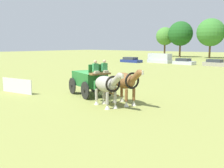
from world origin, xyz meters
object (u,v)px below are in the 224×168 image
object	(u,v)px
parked_vehicle_c	(184,62)
parked_vehicle_b	(160,58)
show_wagon	(90,80)
draft_horse_off	(107,85)
parked_vehicle_d	(215,63)
parked_vehicle_a	(131,60)
draft_horse_near	(125,82)

from	to	relation	value
parked_vehicle_c	parked_vehicle_b	bearing A→B (deg)	171.40
show_wagon	draft_horse_off	bearing A→B (deg)	-30.11
parked_vehicle_b	parked_vehicle_d	bearing A→B (deg)	-4.49
parked_vehicle_a	draft_horse_off	bearing A→B (deg)	-56.17
parked_vehicle_b	parked_vehicle_c	xyz separation A→B (m)	(5.53, -0.84, -0.41)
show_wagon	parked_vehicle_c	world-z (taller)	show_wagon
parked_vehicle_d	show_wagon	bearing A→B (deg)	-86.53
parked_vehicle_d	draft_horse_off	bearing A→B (deg)	-81.38
draft_horse_near	parked_vehicle_a	bearing A→B (deg)	125.40
draft_horse_off	show_wagon	bearing A→B (deg)	149.89
draft_horse_near	parked_vehicle_c	world-z (taller)	draft_horse_near
draft_horse_near	parked_vehicle_b	world-z (taller)	draft_horse_near
parked_vehicle_b	parked_vehicle_a	bearing A→B (deg)	-154.94
draft_horse_near	parked_vehicle_d	distance (m)	32.95
parked_vehicle_a	parked_vehicle_b	distance (m)	5.78
parked_vehicle_b	parked_vehicle_c	world-z (taller)	parked_vehicle_b
draft_horse_off	parked_vehicle_c	xyz separation A→B (m)	(-10.78, 33.73, -0.84)
draft_horse_near	parked_vehicle_d	size ratio (longest dim) A/B	0.72
draft_horse_off	parked_vehicle_a	world-z (taller)	draft_horse_off
draft_horse_off	parked_vehicle_c	world-z (taller)	draft_horse_off
parked_vehicle_d	parked_vehicle_b	bearing A→B (deg)	175.51
parked_vehicle_a	parked_vehicle_d	size ratio (longest dim) A/B	1.13
draft_horse_near	draft_horse_off	bearing A→B (deg)	-109.55
draft_horse_off	parked_vehicle_d	xyz separation A→B (m)	(-5.11, 33.69, -0.82)
show_wagon	parked_vehicle_a	world-z (taller)	show_wagon
parked_vehicle_a	parked_vehicle_c	world-z (taller)	parked_vehicle_c
parked_vehicle_a	parked_vehicle_c	size ratio (longest dim) A/B	1.16
parked_vehicle_c	draft_horse_near	bearing A→B (deg)	-70.97
draft_horse_near	parked_vehicle_b	distance (m)	37.31
show_wagon	draft_horse_near	distance (m)	3.67
parked_vehicle_a	parked_vehicle_b	bearing A→B (deg)	25.06
show_wagon	parked_vehicle_a	xyz separation A→B (m)	(-18.36, 30.29, -0.72)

